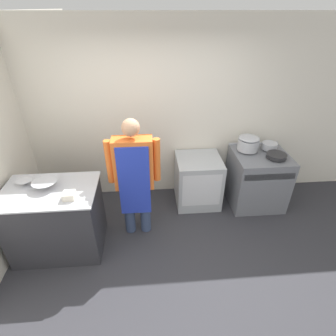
{
  "coord_description": "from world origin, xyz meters",
  "views": [
    {
      "loc": [
        -0.16,
        -1.96,
        2.73
      ],
      "look_at": [
        0.08,
        0.97,
        0.92
      ],
      "focal_mm": 28.0,
      "sensor_mm": 36.0,
      "label": 1
    }
  ],
  "objects_px": {
    "saute_pan": "(277,155)",
    "fridge_unit": "(198,181)",
    "mixing_bowl": "(45,184)",
    "stock_pot": "(248,143)",
    "stove": "(257,178)",
    "sauce_pot": "(269,146)",
    "person_cook": "(134,174)",
    "plastic_tub": "(69,195)"
  },
  "relations": [
    {
      "from": "plastic_tub",
      "to": "stock_pot",
      "type": "height_order",
      "value": "stock_pot"
    },
    {
      "from": "sauce_pot",
      "to": "person_cook",
      "type": "bearing_deg",
      "value": -162.07
    },
    {
      "from": "person_cook",
      "to": "plastic_tub",
      "type": "height_order",
      "value": "person_cook"
    },
    {
      "from": "stove",
      "to": "stock_pot",
      "type": "xyz_separation_m",
      "value": [
        -0.18,
        0.13,
        0.56
      ]
    },
    {
      "from": "fridge_unit",
      "to": "person_cook",
      "type": "relative_size",
      "value": 0.47
    },
    {
      "from": "mixing_bowl",
      "to": "stock_pot",
      "type": "bearing_deg",
      "value": 16.6
    },
    {
      "from": "person_cook",
      "to": "stock_pot",
      "type": "height_order",
      "value": "person_cook"
    },
    {
      "from": "sauce_pot",
      "to": "stove",
      "type": "bearing_deg",
      "value": -140.12
    },
    {
      "from": "person_cook",
      "to": "stock_pot",
      "type": "bearing_deg",
      "value": 21.24
    },
    {
      "from": "mixing_bowl",
      "to": "stove",
      "type": "bearing_deg",
      "value": 13.15
    },
    {
      "from": "stock_pot",
      "to": "sauce_pot",
      "type": "height_order",
      "value": "stock_pot"
    },
    {
      "from": "sauce_pot",
      "to": "mixing_bowl",
      "type": "bearing_deg",
      "value": -165.16
    },
    {
      "from": "person_cook",
      "to": "saute_pan",
      "type": "xyz_separation_m",
      "value": [
        2.02,
        0.39,
        -0.04
      ]
    },
    {
      "from": "plastic_tub",
      "to": "stock_pot",
      "type": "bearing_deg",
      "value": 23.61
    },
    {
      "from": "stove",
      "to": "plastic_tub",
      "type": "xyz_separation_m",
      "value": [
        -2.57,
        -0.91,
        0.52
      ]
    },
    {
      "from": "sauce_pot",
      "to": "stock_pot",
      "type": "bearing_deg",
      "value": 180.0
    },
    {
      "from": "stock_pot",
      "to": "stove",
      "type": "bearing_deg",
      "value": -36.61
    },
    {
      "from": "fridge_unit",
      "to": "stock_pot",
      "type": "distance_m",
      "value": 0.96
    },
    {
      "from": "plastic_tub",
      "to": "saute_pan",
      "type": "distance_m",
      "value": 2.84
    },
    {
      "from": "fridge_unit",
      "to": "saute_pan",
      "type": "relative_size",
      "value": 2.79
    },
    {
      "from": "person_cook",
      "to": "sauce_pot",
      "type": "relative_size",
      "value": 7.47
    },
    {
      "from": "stove",
      "to": "stock_pot",
      "type": "bearing_deg",
      "value": 143.39
    },
    {
      "from": "mixing_bowl",
      "to": "sauce_pot",
      "type": "bearing_deg",
      "value": 14.84
    },
    {
      "from": "mixing_bowl",
      "to": "person_cook",
      "type": "bearing_deg",
      "value": 8.54
    },
    {
      "from": "saute_pan",
      "to": "sauce_pot",
      "type": "relative_size",
      "value": 1.25
    },
    {
      "from": "plastic_tub",
      "to": "saute_pan",
      "type": "bearing_deg",
      "value": 15.95
    },
    {
      "from": "fridge_unit",
      "to": "stock_pot",
      "type": "relative_size",
      "value": 2.51
    },
    {
      "from": "stove",
      "to": "plastic_tub",
      "type": "distance_m",
      "value": 2.77
    },
    {
      "from": "fridge_unit",
      "to": "plastic_tub",
      "type": "distance_m",
      "value": 2.0
    },
    {
      "from": "stove",
      "to": "saute_pan",
      "type": "distance_m",
      "value": 0.52
    },
    {
      "from": "person_cook",
      "to": "stock_pot",
      "type": "distance_m",
      "value": 1.81
    },
    {
      "from": "stock_pot",
      "to": "sauce_pot",
      "type": "bearing_deg",
      "value": 0.0
    },
    {
      "from": "saute_pan",
      "to": "mixing_bowl",
      "type": "bearing_deg",
      "value": -169.88
    },
    {
      "from": "stove",
      "to": "stock_pot",
      "type": "relative_size",
      "value": 2.84
    },
    {
      "from": "saute_pan",
      "to": "fridge_unit",
      "type": "bearing_deg",
      "value": 169.05
    },
    {
      "from": "stock_pot",
      "to": "saute_pan",
      "type": "height_order",
      "value": "stock_pot"
    },
    {
      "from": "plastic_tub",
      "to": "sauce_pot",
      "type": "height_order",
      "value": "plastic_tub"
    },
    {
      "from": "mixing_bowl",
      "to": "plastic_tub",
      "type": "xyz_separation_m",
      "value": [
        0.33,
        -0.23,
        -0.0
      ]
    },
    {
      "from": "stock_pot",
      "to": "sauce_pot",
      "type": "relative_size",
      "value": 1.39
    },
    {
      "from": "mixing_bowl",
      "to": "saute_pan",
      "type": "xyz_separation_m",
      "value": [
        3.06,
        0.55,
        -0.05
      ]
    },
    {
      "from": "stove",
      "to": "plastic_tub",
      "type": "relative_size",
      "value": 7.04
    },
    {
      "from": "plastic_tub",
      "to": "sauce_pot",
      "type": "relative_size",
      "value": 0.56
    }
  ]
}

